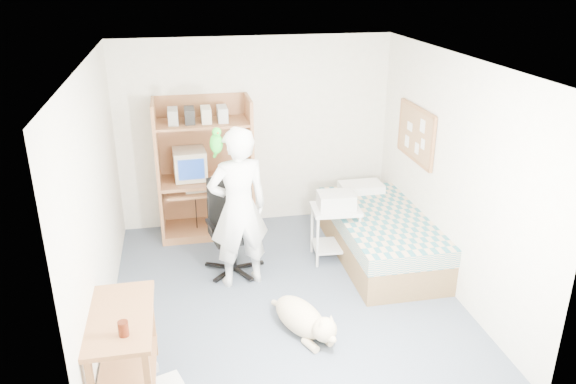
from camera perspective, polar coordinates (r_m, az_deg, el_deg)
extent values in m
plane|color=#485462|center=(6.18, -0.38, -10.38)|extent=(4.00, 4.00, 0.00)
cube|color=beige|center=(7.47, -3.33, 6.02)|extent=(3.60, 0.02, 2.50)
cube|color=beige|center=(6.18, 16.22, 1.65)|extent=(0.02, 4.00, 2.50)
cube|color=beige|center=(5.58, -18.88, -0.90)|extent=(0.02, 4.00, 2.50)
cube|color=white|center=(5.27, -0.45, 13.19)|extent=(3.60, 4.00, 0.02)
cube|color=brown|center=(7.24, -13.01, 2.01)|extent=(0.04, 0.60, 1.80)
cube|color=brown|center=(7.28, -3.87, 2.67)|extent=(0.04, 0.60, 1.80)
cube|color=brown|center=(7.51, -8.56, 3.08)|extent=(1.20, 0.02, 1.80)
cube|color=brown|center=(7.29, -8.35, 1.17)|extent=(1.12, 0.60, 0.04)
cube|color=brown|center=(7.25, -8.27, 0.21)|extent=(1.00, 0.50, 0.03)
cube|color=brown|center=(7.06, -8.69, 6.94)|extent=(1.12, 0.55, 0.03)
cube|color=brown|center=(7.56, -8.07, -3.72)|extent=(1.12, 0.60, 0.10)
cube|color=brown|center=(6.91, 9.35, -5.22)|extent=(1.00, 2.00, 0.36)
cube|color=#2A6771|center=(6.79, 9.49, -3.12)|extent=(1.02, 2.02, 0.20)
cube|color=white|center=(7.42, 7.44, 0.43)|extent=(0.55, 0.35, 0.12)
cube|color=brown|center=(4.73, -16.66, -12.14)|extent=(0.50, 1.00, 0.04)
cube|color=brown|center=(5.34, -18.03, -12.94)|extent=(0.05, 0.05, 0.70)
cube|color=brown|center=(5.29, -13.64, -12.72)|extent=(0.05, 0.05, 0.70)
cube|color=brown|center=(5.04, -15.98, -17.14)|extent=(0.46, 0.92, 0.03)
cube|color=#986744|center=(6.88, 12.88, 5.79)|extent=(0.03, 0.90, 0.60)
cube|color=brown|center=(6.80, 13.07, 8.29)|extent=(0.04, 0.94, 0.04)
cube|color=brown|center=(6.96, 12.64, 3.34)|extent=(0.04, 0.94, 0.04)
cylinder|color=black|center=(6.62, -5.49, -7.67)|extent=(0.61, 0.61, 0.06)
cylinder|color=black|center=(6.53, -5.55, -6.19)|extent=(0.06, 0.06, 0.41)
cube|color=black|center=(6.42, -5.63, -4.27)|extent=(0.54, 0.54, 0.08)
cube|color=black|center=(6.48, -6.31, -0.74)|extent=(0.43, 0.14, 0.56)
cube|color=black|center=(6.29, -7.91, -3.38)|extent=(0.09, 0.31, 0.04)
cube|color=black|center=(6.41, -3.49, -2.69)|extent=(0.09, 0.31, 0.04)
imported|color=white|center=(6.02, -5.05, -1.66)|extent=(0.72, 0.54, 1.80)
ellipsoid|color=#16971F|center=(5.76, -7.30, 4.91)|extent=(0.13, 0.13, 0.21)
sphere|color=#16971F|center=(5.69, -7.26, 6.07)|extent=(0.09, 0.09, 0.09)
cone|color=#DF4C13|center=(5.65, -7.14, 5.95)|extent=(0.04, 0.05, 0.04)
cylinder|color=#16971F|center=(5.85, -7.36, 3.90)|extent=(0.06, 0.15, 0.13)
ellipsoid|color=#CCB189|center=(5.57, 1.21, -12.55)|extent=(0.57, 0.75, 0.31)
sphere|color=#CCB189|center=(5.28, 3.73, -13.78)|extent=(0.23, 0.23, 0.23)
cone|color=#CCB189|center=(5.17, 3.39, -13.16)|extent=(0.07, 0.07, 0.09)
cone|color=#CCB189|center=(5.23, 4.40, -12.73)|extent=(0.07, 0.07, 0.09)
ellipsoid|color=#CCB189|center=(5.24, 4.39, -14.61)|extent=(0.12, 0.14, 0.08)
cylinder|color=#CCB189|center=(5.84, -0.93, -11.36)|extent=(0.14, 0.22, 0.11)
cube|color=silver|center=(6.62, 4.88, -1.74)|extent=(0.59, 0.48, 0.04)
cube|color=silver|center=(6.83, 4.75, -5.43)|extent=(0.54, 0.44, 0.03)
cylinder|color=silver|center=(6.54, 3.16, -5.18)|extent=(0.03, 0.03, 0.65)
cylinder|color=silver|center=(6.67, 7.28, -4.77)|extent=(0.03, 0.03, 0.65)
cylinder|color=silver|center=(6.87, 2.38, -3.75)|extent=(0.03, 0.03, 0.65)
cylinder|color=silver|center=(6.99, 6.31, -3.39)|extent=(0.03, 0.03, 0.65)
cube|color=#B8B8B3|center=(6.58, 4.91, -0.85)|extent=(0.44, 0.35, 0.18)
cube|color=beige|center=(7.26, -9.95, 2.82)|extent=(0.42, 0.44, 0.38)
cube|color=navy|center=(7.06, -9.79, 2.28)|extent=(0.32, 0.03, 0.26)
cube|color=beige|center=(7.20, -8.63, 0.29)|extent=(0.46, 0.21, 0.03)
cylinder|color=gold|center=(7.24, -5.57, 1.82)|extent=(0.08, 0.08, 0.12)
cylinder|color=#44170A|center=(4.46, -16.38, -13.17)|extent=(0.08, 0.08, 0.12)
cube|color=beige|center=(5.33, -14.33, -16.63)|extent=(0.25, 0.27, 0.08)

